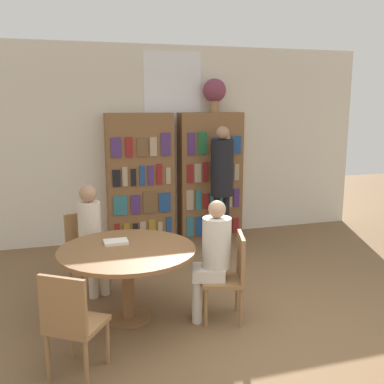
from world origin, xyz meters
The scene contains 13 objects.
ground_plane centered at (0.00, 0.00, 0.00)m, with size 16.00×16.00×0.00m, color brown.
wall_back centered at (0.00, 3.63, 1.51)m, with size 6.40×0.07×3.00m.
bookshelf_left centered at (-0.56, 3.44, 0.99)m, with size 1.01×0.34×1.99m.
bookshelf_right centered at (0.56, 3.44, 0.99)m, with size 1.01×0.34×1.99m.
flower_vase centered at (0.63, 3.44, 2.30)m, with size 0.36×0.36×0.51m.
reading_table centered at (-1.16, 0.93, 0.64)m, with size 1.35×1.35×0.75m.
chair_near_camera centered at (-1.73, 0.09, 0.49)m, with size 0.56×0.56×0.88m.
chair_left_side centered at (-1.50, 1.89, 0.49)m, with size 0.51×0.51×0.88m.
chair_far_side centered at (-0.18, 0.65, 0.49)m, with size 0.50×0.50×0.88m.
seated_reader_left centered at (-1.44, 1.72, 0.71)m, with size 0.35×0.40×1.25m.
seated_reader_right centered at (-0.35, 0.70, 0.70)m, with size 0.41×0.36×1.22m.
librarian_standing centered at (0.58, 2.94, 1.12)m, with size 0.34×0.61×1.80m.
open_book_on_table centered at (-1.24, 1.13, 0.76)m, with size 0.24×0.18×0.03m.
Camera 1 is at (-1.76, -3.26, 2.16)m, focal length 42.00 mm.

